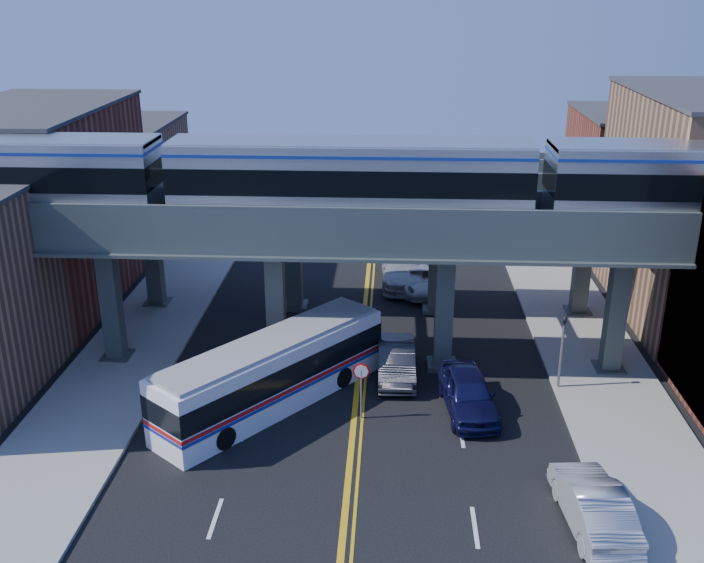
# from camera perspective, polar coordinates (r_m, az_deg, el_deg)

# --- Properties ---
(ground) EXTENTS (120.00, 120.00, 0.00)m
(ground) POSITION_cam_1_polar(r_m,az_deg,el_deg) (31.56, -0.12, -12.68)
(ground) COLOR black
(ground) RESTS_ON ground
(sidewalk_west) EXTENTS (5.00, 70.00, 0.16)m
(sidewalk_west) POSITION_cam_1_polar(r_m,az_deg,el_deg) (42.24, -15.17, -4.17)
(sidewalk_west) COLOR gray
(sidewalk_west) RESTS_ON ground
(sidewalk_east) EXTENTS (5.00, 70.00, 0.16)m
(sidewalk_east) POSITION_cam_1_polar(r_m,az_deg,el_deg) (41.44, 16.82, -4.85)
(sidewalk_east) COLOR gray
(sidewalk_east) RESTS_ON ground
(building_west_b) EXTENTS (8.00, 14.00, 11.00)m
(building_west_b) POSITION_cam_1_polar(r_m,az_deg,el_deg) (48.23, -21.61, 5.07)
(building_west_b) COLOR brown
(building_west_b) RESTS_ON ground
(building_west_c) EXTENTS (8.00, 10.00, 8.00)m
(building_west_c) POSITION_cam_1_polar(r_m,az_deg,el_deg) (60.27, -16.53, 7.15)
(building_west_c) COLOR #8D6749
(building_west_c) RESTS_ON ground
(building_east_c) EXTENTS (8.00, 10.00, 9.00)m
(building_east_c) POSITION_cam_1_polar(r_m,az_deg,el_deg) (59.26, 19.82, 7.05)
(building_east_c) COLOR brown
(building_east_c) RESTS_ON ground
(elevated_viaduct_near) EXTENTS (52.00, 3.60, 7.40)m
(elevated_viaduct_near) POSITION_cam_1_polar(r_m,az_deg,el_deg) (36.00, 0.57, 3.14)
(elevated_viaduct_near) COLOR #3A4340
(elevated_viaduct_near) RESTS_ON ground
(elevated_viaduct_far) EXTENTS (52.00, 3.60, 7.40)m
(elevated_viaduct_far) POSITION_cam_1_polar(r_m,az_deg,el_deg) (42.72, 0.98, 6.00)
(elevated_viaduct_far) COLOR #3A4340
(elevated_viaduct_far) RESTS_ON ground
(transit_train) EXTENTS (49.65, 3.11, 3.63)m
(transit_train) POSITION_cam_1_polar(r_m,az_deg,el_deg) (35.25, -0.15, 7.63)
(transit_train) COLOR black
(transit_train) RESTS_ON elevated_viaduct_near
(stop_sign) EXTENTS (0.76, 0.09, 2.63)m
(stop_sign) POSITION_cam_1_polar(r_m,az_deg,el_deg) (33.22, 0.68, -7.30)
(stop_sign) COLOR slate
(stop_sign) RESTS_ON ground
(traffic_signal) EXTENTS (0.15, 0.18, 4.10)m
(traffic_signal) POSITION_cam_1_polar(r_m,az_deg,el_deg) (36.47, 15.04, -4.42)
(traffic_signal) COLOR slate
(traffic_signal) RESTS_ON ground
(transit_bus) EXTENTS (9.33, 10.63, 2.99)m
(transit_bus) POSITION_cam_1_polar(r_m,az_deg,el_deg) (34.55, -5.80, -6.65)
(transit_bus) COLOR white
(transit_bus) RESTS_ON ground
(car_lane_a) EXTENTS (2.66, 5.34, 1.75)m
(car_lane_a) POSITION_cam_1_polar(r_m,az_deg,el_deg) (34.56, 8.47, -8.02)
(car_lane_a) COLOR #0F0F38
(car_lane_a) RESTS_ON ground
(car_lane_b) EXTENTS (1.83, 4.95, 1.62)m
(car_lane_b) POSITION_cam_1_polar(r_m,az_deg,el_deg) (37.15, 3.26, -5.75)
(car_lane_b) COLOR #2C2C2E
(car_lane_b) RESTS_ON ground
(car_lane_c) EXTENTS (2.99, 5.35, 1.41)m
(car_lane_c) POSITION_cam_1_polar(r_m,az_deg,el_deg) (47.42, 4.94, 0.14)
(car_lane_c) COLOR silver
(car_lane_c) RESTS_ON ground
(car_lane_d) EXTENTS (2.75, 6.41, 1.84)m
(car_lane_d) POSITION_cam_1_polar(r_m,az_deg,el_deg) (48.51, 3.70, 0.93)
(car_lane_d) COLOR #B5B5BA
(car_lane_d) RESTS_ON ground
(car_parked_curb) EXTENTS (2.25, 5.26, 1.68)m
(car_parked_curb) POSITION_cam_1_polar(r_m,az_deg,el_deg) (28.90, 17.17, -15.27)
(car_parked_curb) COLOR #A4A5A9
(car_parked_curb) RESTS_ON ground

